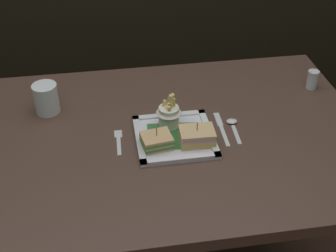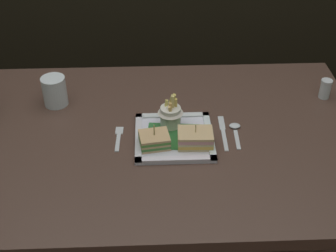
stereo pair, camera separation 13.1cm
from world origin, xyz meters
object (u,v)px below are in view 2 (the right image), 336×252
(fries_cup, at_px, (171,113))
(spoon, at_px, (235,129))
(fork, at_px, (119,137))
(knife, at_px, (223,131))
(square_plate, at_px, (174,137))
(salt_shaker, at_px, (325,90))
(sandwich_half_right, at_px, (195,138))
(dining_table, at_px, (162,168))
(sandwich_half_left, at_px, (154,140))
(water_glass, at_px, (55,92))

(fries_cup, height_order, spoon, fries_cup)
(fork, relative_size, knife, 0.69)
(square_plate, bearing_deg, fries_cup, 98.68)
(knife, distance_m, salt_shaker, 0.41)
(fork, bearing_deg, spoon, 3.31)
(square_plate, distance_m, fries_cup, 0.08)
(square_plate, xyz_separation_m, sandwich_half_right, (0.06, -0.04, 0.03))
(square_plate, bearing_deg, dining_table, 143.74)
(square_plate, bearing_deg, sandwich_half_right, -33.46)
(dining_table, relative_size, sandwich_half_right, 12.27)
(fries_cup, bearing_deg, sandwich_half_right, -54.25)
(fries_cup, bearing_deg, salt_shaker, 16.35)
(sandwich_half_left, xyz_separation_m, salt_shaker, (0.58, 0.25, 0.00))
(spoon, bearing_deg, dining_table, -177.72)
(square_plate, distance_m, sandwich_half_right, 0.08)
(dining_table, height_order, sandwich_half_right, sandwich_half_right)
(salt_shaker, bearing_deg, sandwich_half_right, -151.58)
(dining_table, bearing_deg, knife, 1.45)
(dining_table, xyz_separation_m, knife, (0.19, 0.00, 0.14))
(sandwich_half_left, bearing_deg, dining_table, 69.79)
(water_glass, height_order, salt_shaker, water_glass)
(square_plate, relative_size, fork, 1.94)
(sandwich_half_left, height_order, fork, sandwich_half_left)
(sandwich_half_right, xyz_separation_m, fork, (-0.23, 0.05, -0.03))
(water_glass, bearing_deg, fork, -41.90)
(sandwich_half_left, distance_m, sandwich_half_right, 0.12)
(knife, relative_size, spoon, 1.39)
(fork, height_order, salt_shaker, salt_shaker)
(sandwich_half_left, bearing_deg, salt_shaker, 23.27)
(dining_table, bearing_deg, sandwich_half_left, -110.21)
(sandwich_half_right, height_order, fries_cup, fries_cup)
(square_plate, distance_m, knife, 0.16)
(fork, bearing_deg, salt_shaker, 15.89)
(square_plate, relative_size, spoon, 1.86)
(fries_cup, height_order, fork, fries_cup)
(dining_table, bearing_deg, square_plate, -36.26)
(fork, bearing_deg, sandwich_half_left, -26.42)
(water_glass, relative_size, spoon, 0.79)
(water_glass, xyz_separation_m, fork, (0.22, -0.19, -0.04))
(sandwich_half_right, bearing_deg, fork, 166.71)
(water_glass, xyz_separation_m, knife, (0.54, -0.18, -0.04))
(sandwich_half_right, bearing_deg, knife, 36.97)
(dining_table, xyz_separation_m, square_plate, (0.04, -0.03, 0.15))
(dining_table, relative_size, fork, 10.61)
(square_plate, relative_size, sandwich_half_right, 2.24)
(fries_cup, xyz_separation_m, spoon, (0.20, -0.02, -0.05))
(sandwich_half_left, xyz_separation_m, spoon, (0.25, 0.07, -0.02))
(sandwich_half_right, relative_size, fries_cup, 0.92)
(water_glass, xyz_separation_m, spoon, (0.58, -0.17, -0.04))
(fries_cup, height_order, salt_shaker, fries_cup)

